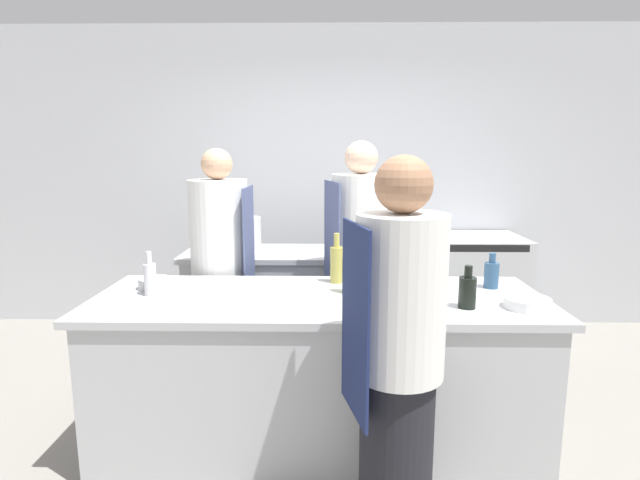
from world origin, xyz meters
The scene contains 19 objects.
ground_plane centered at (0.00, 0.00, 0.00)m, with size 16.00×16.00×0.00m, color gray.
wall_back centered at (0.00, 2.13, 1.40)m, with size 8.00×0.06×2.80m.
prep_counter centered at (0.00, 0.00, 0.44)m, with size 2.46×0.88×0.88m.
pass_counter centered at (-0.13, 1.23, 0.44)m, with size 1.92×0.64×0.88m.
oven_range centered at (1.32, 1.73, 0.46)m, with size 0.88×0.70×0.92m.
chef_at_prep_near centered at (0.34, -0.70, 0.83)m, with size 0.41×0.40×1.66m.
chef_at_stove centered at (-0.68, 0.67, 0.84)m, with size 0.40×0.39×1.69m.
chef_at_pass_far centered at (0.26, 0.68, 0.87)m, with size 0.44×0.42×1.74m.
bottle_olive_oil centered at (-0.93, 0.00, 0.98)m, with size 0.07×0.07×0.25m.
bottle_vinegar centered at (0.26, 0.29, 0.99)m, with size 0.07×0.07×0.28m.
bottle_wine centered at (0.75, -0.19, 0.97)m, with size 0.09×0.09×0.22m.
bottle_cooking_oil centered at (0.10, 0.29, 1.00)m, with size 0.08×0.08×0.30m.
bottle_sauce centered at (0.17, 0.07, 0.99)m, with size 0.07×0.07×0.27m.
bottle_water centered at (1.00, 0.19, 0.97)m, with size 0.08×0.08×0.21m.
bowl_mixing_large centered at (1.06, -0.19, 0.91)m, with size 0.23×0.23×0.05m.
bowl_prep_small centered at (-0.96, 0.14, 0.92)m, with size 0.18×0.18×0.06m.
cup centered at (0.23, -0.20, 0.93)m, with size 0.08×0.08×0.09m.
cutting_board centered at (0.47, -0.14, 0.89)m, with size 0.35×0.27×0.01m.
stockpot centered at (-0.62, 1.37, 1.01)m, with size 0.25×0.25×0.25m.
Camera 1 is at (0.05, -2.64, 1.67)m, focal length 28.00 mm.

